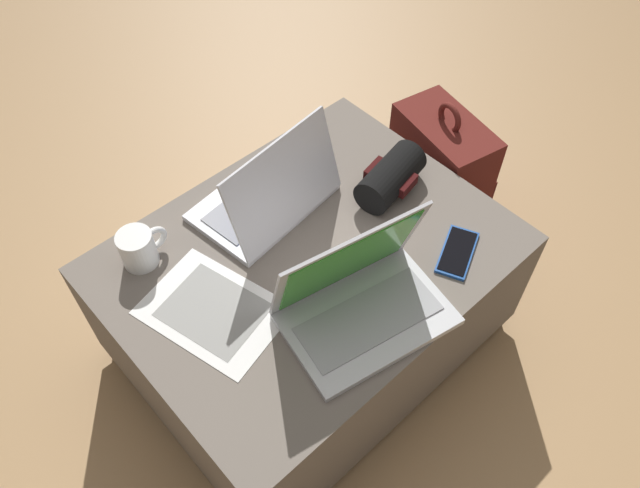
{
  "coord_description": "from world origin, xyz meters",
  "views": [
    {
      "loc": [
        -0.57,
        -0.66,
        1.53
      ],
      "look_at": [
        -0.01,
        -0.04,
        0.47
      ],
      "focal_mm": 35.0,
      "sensor_mm": 36.0,
      "label": 1
    }
  ],
  "objects_px": {
    "backpack": "(440,177)",
    "wrist_brace": "(391,177)",
    "cell_phone": "(457,252)",
    "paper_sheet": "(213,310)",
    "laptop_near": "(361,299)",
    "laptop_far": "(270,196)",
    "coffee_mug": "(139,248)"
  },
  "relations": [
    {
      "from": "backpack",
      "to": "wrist_brace",
      "type": "distance_m",
      "value": 0.38
    },
    {
      "from": "cell_phone",
      "to": "paper_sheet",
      "type": "height_order",
      "value": "cell_phone"
    },
    {
      "from": "backpack",
      "to": "paper_sheet",
      "type": "height_order",
      "value": "backpack"
    },
    {
      "from": "paper_sheet",
      "to": "laptop_near",
      "type": "bearing_deg",
      "value": -57.2
    },
    {
      "from": "backpack",
      "to": "wrist_brace",
      "type": "height_order",
      "value": "wrist_brace"
    },
    {
      "from": "backpack",
      "to": "cell_phone",
      "type": "bearing_deg",
      "value": 143.68
    },
    {
      "from": "laptop_far",
      "to": "cell_phone",
      "type": "xyz_separation_m",
      "value": [
        0.23,
        -0.39,
        -0.04
      ]
    },
    {
      "from": "backpack",
      "to": "paper_sheet",
      "type": "xyz_separation_m",
      "value": [
        -0.83,
        -0.04,
        0.2
      ]
    },
    {
      "from": "paper_sheet",
      "to": "laptop_far",
      "type": "bearing_deg",
      "value": 12.35
    },
    {
      "from": "backpack",
      "to": "paper_sheet",
      "type": "bearing_deg",
      "value": 104.23
    },
    {
      "from": "laptop_far",
      "to": "cell_phone",
      "type": "bearing_deg",
      "value": 112.98
    },
    {
      "from": "cell_phone",
      "to": "coffee_mug",
      "type": "relative_size",
      "value": 1.38
    },
    {
      "from": "backpack",
      "to": "laptop_far",
      "type": "bearing_deg",
      "value": 91.14
    },
    {
      "from": "laptop_near",
      "to": "cell_phone",
      "type": "bearing_deg",
      "value": 2.89
    },
    {
      "from": "backpack",
      "to": "coffee_mug",
      "type": "xyz_separation_m",
      "value": [
        -0.87,
        0.18,
        0.24
      ]
    },
    {
      "from": "cell_phone",
      "to": "backpack",
      "type": "distance_m",
      "value": 0.48
    },
    {
      "from": "laptop_far",
      "to": "paper_sheet",
      "type": "xyz_separation_m",
      "value": [
        -0.28,
        -0.14,
        -0.05
      ]
    },
    {
      "from": "wrist_brace",
      "to": "coffee_mug",
      "type": "height_order",
      "value": "wrist_brace"
    },
    {
      "from": "laptop_near",
      "to": "backpack",
      "type": "xyz_separation_m",
      "value": [
        0.6,
        0.25,
        -0.24
      ]
    },
    {
      "from": "laptop_near",
      "to": "coffee_mug",
      "type": "relative_size",
      "value": 3.28
    },
    {
      "from": "laptop_near",
      "to": "laptop_far",
      "type": "xyz_separation_m",
      "value": [
        0.05,
        0.35,
        -0.0
      ]
    },
    {
      "from": "coffee_mug",
      "to": "paper_sheet",
      "type": "bearing_deg",
      "value": -80.59
    },
    {
      "from": "cell_phone",
      "to": "coffee_mug",
      "type": "height_order",
      "value": "coffee_mug"
    },
    {
      "from": "coffee_mug",
      "to": "backpack",
      "type": "bearing_deg",
      "value": -11.83
    },
    {
      "from": "paper_sheet",
      "to": "coffee_mug",
      "type": "height_order",
      "value": "coffee_mug"
    },
    {
      "from": "cell_phone",
      "to": "paper_sheet",
      "type": "xyz_separation_m",
      "value": [
        -0.51,
        0.25,
        -0.0
      ]
    },
    {
      "from": "laptop_near",
      "to": "wrist_brace",
      "type": "bearing_deg",
      "value": 44.91
    },
    {
      "from": "backpack",
      "to": "coffee_mug",
      "type": "height_order",
      "value": "coffee_mug"
    },
    {
      "from": "laptop_far",
      "to": "wrist_brace",
      "type": "xyz_separation_m",
      "value": [
        0.26,
        -0.15,
        -0.0
      ]
    },
    {
      "from": "coffee_mug",
      "to": "laptop_far",
      "type": "bearing_deg",
      "value": -14.06
    },
    {
      "from": "cell_phone",
      "to": "coffee_mug",
      "type": "bearing_deg",
      "value": 23.96
    },
    {
      "from": "laptop_far",
      "to": "paper_sheet",
      "type": "relative_size",
      "value": 1.04
    }
  ]
}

